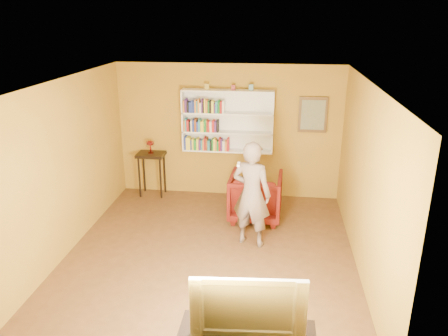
{
  "coord_description": "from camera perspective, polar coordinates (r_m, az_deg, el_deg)",
  "views": [
    {
      "loc": [
        0.97,
        -5.98,
        3.61
      ],
      "look_at": [
        0.13,
        0.75,
        1.19
      ],
      "focal_mm": 35.0,
      "sensor_mm": 36.0,
      "label": 1
    }
  ],
  "objects": [
    {
      "name": "room_shell",
      "position": [
        6.59,
        -1.92,
        -3.59
      ],
      "size": [
        5.3,
        5.8,
        2.88
      ],
      "color": "#4F3219",
      "rests_on": "ground"
    },
    {
      "name": "bookshelf",
      "position": [
        8.68,
        0.51,
        6.19
      ],
      "size": [
        1.8,
        0.29,
        1.23
      ],
      "color": "white",
      "rests_on": "room_shell"
    },
    {
      "name": "books_row_lower",
      "position": [
        8.76,
        -2.33,
        3.14
      ],
      "size": [
        0.9,
        0.19,
        0.26
      ],
      "color": "#22369D",
      "rests_on": "bookshelf"
    },
    {
      "name": "books_row_middle",
      "position": [
        8.67,
        -2.97,
        5.56
      ],
      "size": [
        0.69,
        0.19,
        0.26
      ],
      "color": "orange",
      "rests_on": "bookshelf"
    },
    {
      "name": "books_row_upper",
      "position": [
        8.57,
        -2.55,
        8.03
      ],
      "size": [
        0.81,
        0.19,
        0.27
      ],
      "color": "orange",
      "rests_on": "bookshelf"
    },
    {
      "name": "ornament_left",
      "position": [
        8.54,
        -2.23,
        10.59
      ],
      "size": [
        0.08,
        0.08,
        0.12
      ],
      "primitive_type": "cube",
      "color": "gold",
      "rests_on": "bookshelf"
    },
    {
      "name": "ornament_centre",
      "position": [
        8.48,
        1.23,
        10.47
      ],
      "size": [
        0.07,
        0.07,
        0.1
      ],
      "primitive_type": "cube",
      "color": "maroon",
      "rests_on": "bookshelf"
    },
    {
      "name": "ornament_right",
      "position": [
        8.45,
        3.56,
        10.47
      ],
      "size": [
        0.08,
        0.08,
        0.12
      ],
      "primitive_type": "cube",
      "color": "slate",
      "rests_on": "bookshelf"
    },
    {
      "name": "framed_painting",
      "position": [
        8.67,
        11.54,
        6.83
      ],
      "size": [
        0.55,
        0.05,
        0.7
      ],
      "color": "#503616",
      "rests_on": "room_shell"
    },
    {
      "name": "console_table",
      "position": [
        9.07,
        -9.48,
        0.97
      ],
      "size": [
        0.56,
        0.42,
        0.91
      ],
      "color": "black",
      "rests_on": "ground"
    },
    {
      "name": "ruby_lustre",
      "position": [
        8.97,
        -9.6,
        3.07
      ],
      "size": [
        0.16,
        0.16,
        0.26
      ],
      "color": "maroon",
      "rests_on": "console_table"
    },
    {
      "name": "armchair",
      "position": [
        8.04,
        4.14,
        -3.7
      ],
      "size": [
        0.97,
        0.99,
        0.87
      ],
      "primitive_type": "imported",
      "rotation": [
        0.0,
        0.0,
        3.1
      ],
      "color": "#470605",
      "rests_on": "ground"
    },
    {
      "name": "person",
      "position": [
        6.99,
        3.61,
        -3.44
      ],
      "size": [
        0.74,
        0.59,
        1.76
      ],
      "primitive_type": "imported",
      "rotation": [
        0.0,
        0.0,
        2.84
      ],
      "color": "#6A584E",
      "rests_on": "ground"
    },
    {
      "name": "game_remote",
      "position": [
        6.59,
        1.93,
        0.48
      ],
      "size": [
        0.04,
        0.15,
        0.04
      ],
      "primitive_type": "cube",
      "color": "white",
      "rests_on": "person"
    },
    {
      "name": "television",
      "position": [
        4.65,
        3.15,
        -16.97
      ],
      "size": [
        1.18,
        0.25,
        0.67
      ],
      "primitive_type": "imported",
      "rotation": [
        0.0,
        0.0,
        0.08
      ],
      "color": "black",
      "rests_on": "tv_cabinet"
    }
  ]
}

